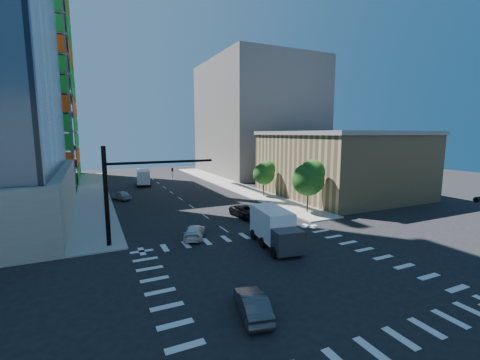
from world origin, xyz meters
TOP-DOWN VIEW (x-y plane):
  - ground at (0.00, 0.00)m, footprint 160.00×160.00m
  - road_markings at (0.00, 0.00)m, footprint 20.00×20.00m
  - sidewalk_ne at (12.50, 40.00)m, footprint 5.00×60.00m
  - sidewalk_nw at (-12.50, 40.00)m, footprint 5.00×60.00m
  - construction_building at (-27.41, 61.93)m, footprint 25.16×34.50m
  - commercial_building at (25.00, 22.00)m, footprint 20.50×22.50m
  - bg_building_ne at (27.00, 55.00)m, footprint 24.00×30.00m
  - signal_mast_nw at (-10.00, 11.50)m, footprint 10.20×0.40m
  - tree_south at (12.63, 13.90)m, footprint 4.16×4.16m
  - tree_north at (12.93, 25.90)m, footprint 3.54×3.52m
  - car_nb_far at (4.41, 15.46)m, footprint 2.81×5.38m
  - car_sb_near at (-3.67, 10.56)m, footprint 3.45×4.77m
  - car_sb_mid at (-8.50, 33.15)m, footprint 2.98×4.41m
  - car_sb_cross at (-4.81, -3.98)m, footprint 2.33×4.34m
  - box_truck_near at (2.23, 4.98)m, footprint 3.52×6.61m
  - box_truck_far at (-3.13, 46.02)m, footprint 3.45×6.30m

SIDE VIEW (x-z plane):
  - ground at x=0.00m, z-range 0.00..0.00m
  - road_markings at x=0.00m, z-range 0.00..0.01m
  - sidewalk_ne at x=12.50m, z-range 0.00..0.15m
  - sidewalk_nw at x=-12.50m, z-range 0.00..0.15m
  - car_sb_near at x=-3.67m, z-range 0.00..1.28m
  - car_sb_cross at x=-4.81m, z-range 0.00..1.36m
  - car_sb_mid at x=-8.50m, z-range 0.00..1.39m
  - car_nb_far at x=4.41m, z-range 0.00..1.45m
  - box_truck_far at x=-3.13m, z-range -0.18..2.95m
  - box_truck_near at x=2.23m, z-range -0.19..3.11m
  - tree_north at x=12.93m, z-range 1.10..6.88m
  - tree_south at x=12.63m, z-range 1.27..8.10m
  - commercial_building at x=25.00m, z-range 0.01..10.61m
  - signal_mast_nw at x=-10.00m, z-range 0.99..9.99m
  - bg_building_ne at x=27.00m, z-range 0.00..28.00m
  - construction_building at x=-27.41m, z-range -10.69..59.91m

